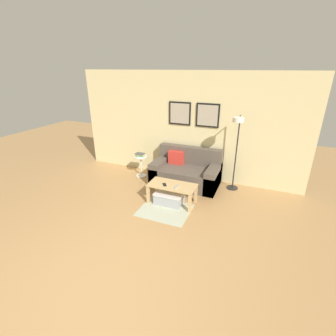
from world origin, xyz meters
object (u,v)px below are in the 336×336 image
at_px(coffee_table, 172,188).
at_px(side_table, 141,164).
at_px(couch, 186,172).
at_px(floor_lamp, 237,140).
at_px(book_stack, 140,155).
at_px(cell_phone, 165,185).
at_px(remote_control, 176,187).
at_px(storage_bin, 170,198).

bearing_deg(coffee_table, side_table, 142.42).
height_order(couch, coffee_table, couch).
relative_size(couch, coffee_table, 1.60).
height_order(coffee_table, floor_lamp, floor_lamp).
relative_size(coffee_table, book_stack, 4.23).
relative_size(floor_lamp, cell_phone, 12.15).
bearing_deg(book_stack, remote_control, -36.96).
height_order(couch, remote_control, couch).
distance_m(couch, cell_phone, 1.04).
bearing_deg(couch, storage_bin, -91.06).
relative_size(side_table, book_stack, 2.31).
relative_size(remote_control, cell_phone, 1.07).
bearing_deg(book_stack, couch, 0.65).
relative_size(couch, side_table, 2.93).
height_order(floor_lamp, remote_control, floor_lamp).
bearing_deg(book_stack, coffee_table, -37.43).
distance_m(floor_lamp, side_table, 2.46).
height_order(remote_control, cell_phone, remote_control).
xyz_separation_m(coffee_table, storage_bin, (-0.05, -0.03, -0.21)).
bearing_deg(cell_phone, book_stack, 104.01).
relative_size(coffee_table, floor_lamp, 0.57).
distance_m(couch, floor_lamp, 1.43).
distance_m(couch, side_table, 1.20).
xyz_separation_m(coffee_table, cell_phone, (-0.14, -0.06, 0.08)).
relative_size(storage_bin, floor_lamp, 0.34).
distance_m(side_table, cell_phone, 1.48).
height_order(storage_bin, floor_lamp, floor_lamp).
height_order(storage_bin, side_table, side_table).
relative_size(floor_lamp, side_table, 3.21).
distance_m(storage_bin, cell_phone, 0.31).
bearing_deg(remote_control, coffee_table, 153.99).
height_order(side_table, book_stack, book_stack).
bearing_deg(remote_control, couch, 103.41).
bearing_deg(couch, cell_phone, -96.33).
distance_m(floor_lamp, cell_phone, 1.76).
xyz_separation_m(floor_lamp, book_stack, (-2.30, 0.01, -0.64)).
xyz_separation_m(floor_lamp, side_table, (-2.29, -0.00, -0.90)).
bearing_deg(side_table, storage_bin, -39.37).
height_order(couch, book_stack, couch).
height_order(side_table, cell_phone, side_table).
bearing_deg(storage_bin, book_stack, 140.80).
bearing_deg(side_table, book_stack, 153.90).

